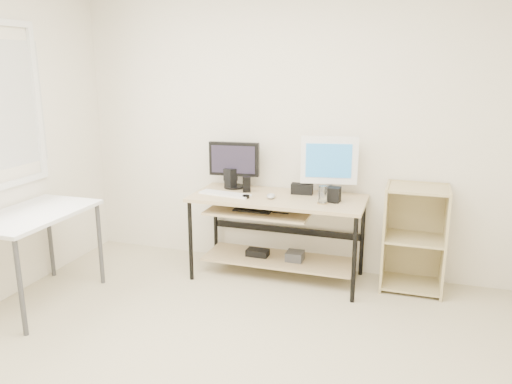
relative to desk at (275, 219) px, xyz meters
The scene contains 16 objects.
room 1.80m from the desk, 93.95° to the right, with size 4.01×4.01×2.62m.
desk is the anchor object (origin of this frame).
side_table 1.97m from the desk, 147.35° to the right, with size 0.60×1.00×0.75m.
shelf_unit 1.19m from the desk, ahead, with size 0.50×0.40×0.90m.
black_monitor 0.66m from the desk, 158.18° to the left, with size 0.47×0.19×0.43m.
white_imac 0.69m from the desk, 19.69° to the left, with size 0.49×0.16×0.52m.
keyboard 0.49m from the desk, 167.84° to the right, with size 0.47×0.13×0.02m, color white.
mouse 0.25m from the desk, 101.40° to the right, with size 0.07×0.12×0.04m, color #B7B7BD.
center_speaker 0.36m from the desk, 35.75° to the left, with size 0.19×0.08×0.09m, color black.
speaker_left 0.58m from the desk, 163.18° to the left, with size 0.12×0.12×0.19m.
speaker_right 0.58m from the desk, ahead, with size 0.10×0.10×0.12m, color black.
audio_controller 0.40m from the desk, 167.96° to the left, with size 0.07×0.04×0.14m, color black.
volume_puck 0.34m from the desk, 147.78° to the right, with size 0.06×0.06×0.03m, color black.
smartphone 0.57m from the desk, ahead, with size 0.06×0.11×0.01m, color black.
coaster 0.49m from the desk, 12.64° to the right, with size 0.09×0.09×0.01m, color olive.
drinking_glass 0.53m from the desk, 12.64° to the right, with size 0.07×0.07×0.14m, color white.
Camera 1 is at (1.11, -2.37, 1.85)m, focal length 35.00 mm.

